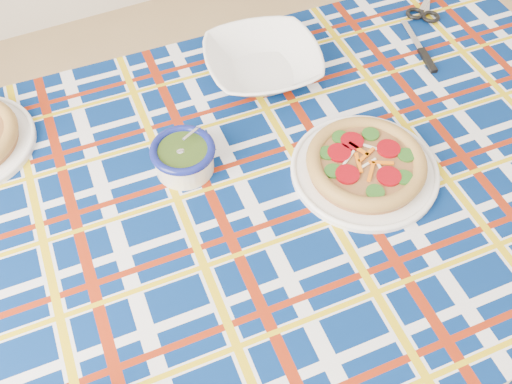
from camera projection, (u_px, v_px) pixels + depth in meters
name	position (u px, v px, depth m)	size (l,w,h in m)	color
floor	(409.00, 351.00, 1.69)	(4.00, 4.00, 0.00)	tan
dining_table	(275.00, 207.00, 1.19)	(1.62, 1.06, 0.73)	brown
tablecloth	(275.00, 200.00, 1.17)	(1.60, 1.01, 0.10)	navy
main_focaccia_plate	(366.00, 163.00, 1.13)	(0.31, 0.31, 0.06)	#925E33
pesto_bowl	(183.00, 156.00, 1.13)	(0.13, 0.13, 0.08)	#20340E
serving_bowl	(263.00, 63.00, 1.31)	(0.26, 0.26, 0.06)	white
table_knife	(413.00, 36.00, 1.41)	(0.21, 0.02, 0.01)	silver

